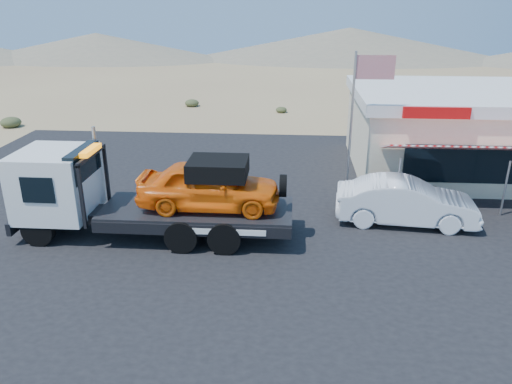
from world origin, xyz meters
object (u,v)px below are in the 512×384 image
Objects in this scene: white_sedan at (406,202)px; jerky_store at (462,130)px; tow_truck at (147,190)px; flagpole at (358,111)px.

white_sedan is 7.75m from jerky_store.
tow_truck is 1.56× the size of flagpole.
flagpole is at bearing -141.21° from jerky_store.
tow_truck is 15.47m from jerky_store.
white_sedan is at bearing -120.16° from jerky_store.
jerky_store is at bearing 38.79° from flagpole.
jerky_store is (3.85, 6.63, 1.13)m from white_sedan.
tow_truck is at bearing -147.49° from jerky_store.
white_sedan is at bearing -51.59° from flagpole.
tow_truck is at bearing -152.83° from flagpole.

